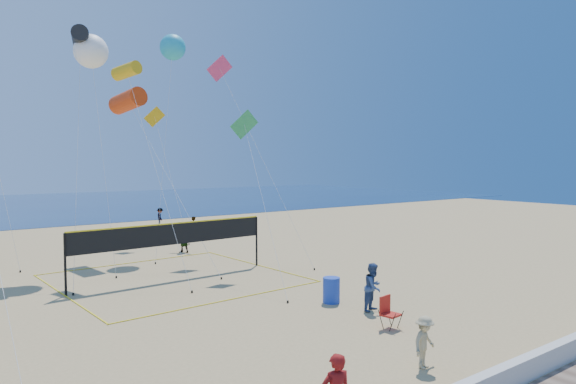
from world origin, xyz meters
TOP-DOWN VIEW (x-y plane):
  - ground at (0.00, 0.00)m, footprint 120.00×120.00m
  - bystander_a at (5.39, 3.62)m, footprint 1.04×0.91m
  - bystander_b at (2.60, -0.97)m, footprint 1.01×0.71m
  - far_person_1 at (5.04, 19.27)m, footprint 1.28×1.39m
  - far_person_2 at (7.96, 23.83)m, footprint 0.51×0.67m
  - far_person_4 at (8.98, 32.47)m, footprint 0.77×1.11m
  - camp_chair at (4.31, 1.90)m, footprint 0.65×0.78m
  - trash_barrel at (4.85, 5.38)m, footprint 0.83×0.83m
  - volleyball_net at (1.57, 13.00)m, footprint 10.53×10.38m
  - kite_1 at (-0.88, 18.86)m, footprint 2.95×7.40m
  - kite_2 at (0.63, 16.28)m, footprint 1.23×7.21m
  - kite_4 at (5.37, 12.49)m, footprint 2.89×6.74m
  - kite_5 at (7.01, 17.53)m, footprint 2.12×7.73m
  - kite_6 at (-0.42, 18.70)m, footprint 2.27×5.14m
  - kite_7 at (5.18, 20.87)m, footprint 3.97×5.01m
  - kite_9 at (5.32, 23.95)m, footprint 2.04×2.68m
  - kite_10 at (2.09, 20.34)m, footprint 2.08×10.28m

SIDE VIEW (x-z plane):
  - ground at x=0.00m, z-range 0.00..0.00m
  - trash_barrel at x=4.85m, z-range 0.00..1.00m
  - camp_chair at x=4.31m, z-range 0.01..1.20m
  - bystander_b at x=2.60m, z-range 0.00..1.42m
  - far_person_1 at x=5.04m, z-range 0.00..1.55m
  - far_person_4 at x=8.98m, z-range 0.00..1.58m
  - far_person_2 at x=7.96m, z-range 0.00..1.64m
  - bystander_a at x=5.39m, z-range 0.00..1.80m
  - volleyball_net at x=1.57m, z-range 0.52..3.20m
  - kite_4 at x=5.37m, z-range 2.89..11.14m
  - kite_9 at x=5.32m, z-range 3.39..12.75m
  - kite_10 at x=2.09m, z-range 4.20..14.07m
  - kite_2 at x=0.63m, z-range 4.83..15.45m
  - kite_5 at x=7.01m, z-range 4.47..16.51m
  - kite_6 at x=-0.42m, z-range 5.26..17.57m
  - kite_1 at x=-0.88m, z-range 5.71..18.29m
  - kite_7 at x=5.18m, z-range 5.96..19.51m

